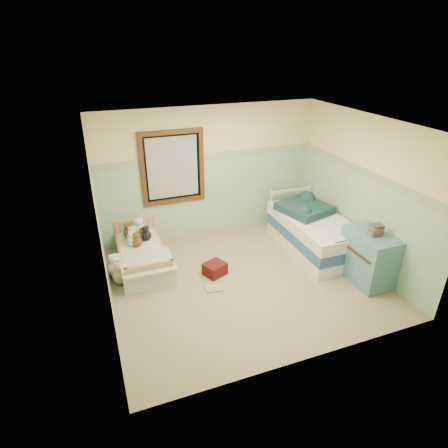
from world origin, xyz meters
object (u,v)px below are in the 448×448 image
object	(u,v)px
toddler_bed_frame	(143,260)
red_pillow	(215,269)
plush_floor_tan	(121,276)
twin_bed_frame	(312,244)
dresser	(368,257)
plush_floor_cream	(116,269)
floor_book	(214,288)

from	to	relation	value
toddler_bed_frame	red_pillow	distance (m)	1.29
plush_floor_tan	twin_bed_frame	world-z (taller)	plush_floor_tan
dresser	twin_bed_frame	bearing A→B (deg)	103.66
toddler_bed_frame	plush_floor_tan	distance (m)	0.59
red_pillow	plush_floor_cream	bearing A→B (deg)	161.28
twin_bed_frame	red_pillow	size ratio (longest dim) A/B	5.55
twin_bed_frame	floor_book	distance (m)	2.17
twin_bed_frame	red_pillow	bearing A→B (deg)	-175.95
toddler_bed_frame	floor_book	distance (m)	1.43
plush_floor_cream	floor_book	size ratio (longest dim) A/B	1.08
dresser	floor_book	distance (m)	2.50
plush_floor_cream	toddler_bed_frame	bearing A→B (deg)	22.16
plush_floor_cream	floor_book	distance (m)	1.66
floor_book	red_pillow	bearing A→B (deg)	74.75
plush_floor_tan	plush_floor_cream	bearing A→B (deg)	102.24
plush_floor_tan	twin_bed_frame	xyz separation A→B (m)	(3.45, -0.16, -0.02)
dresser	floor_book	size ratio (longest dim) A/B	3.24
twin_bed_frame	dresser	bearing A→B (deg)	-76.34
red_pillow	floor_book	distance (m)	0.42
plush_floor_tan	dresser	xyz separation A→B (m)	(3.73, -1.30, 0.29)
plush_floor_tan	dresser	size ratio (longest dim) A/B	0.30
red_pillow	floor_book	size ratio (longest dim) A/B	1.28
toddler_bed_frame	twin_bed_frame	xyz separation A→B (m)	(3.03, -0.58, 0.01)
plush_floor_cream	twin_bed_frame	xyz separation A→B (m)	(3.50, -0.38, -0.03)
dresser	red_pillow	bearing A→B (deg)	155.97
plush_floor_tan	red_pillow	xyz separation A→B (m)	(1.49, -0.30, -0.02)
red_pillow	floor_book	world-z (taller)	red_pillow
plush_floor_cream	twin_bed_frame	distance (m)	3.52
plush_floor_tan	red_pillow	world-z (taller)	plush_floor_tan
plush_floor_cream	dresser	distance (m)	4.08
plush_floor_cream	plush_floor_tan	world-z (taller)	plush_floor_cream
plush_floor_cream	floor_book	bearing A→B (deg)	-32.99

